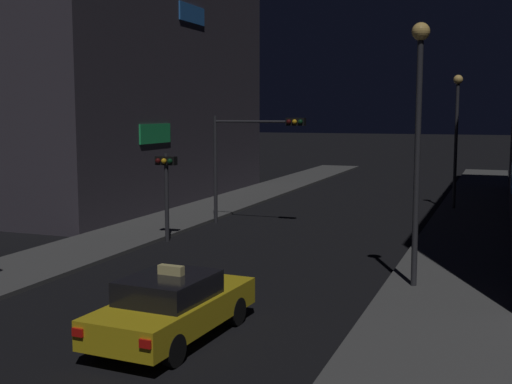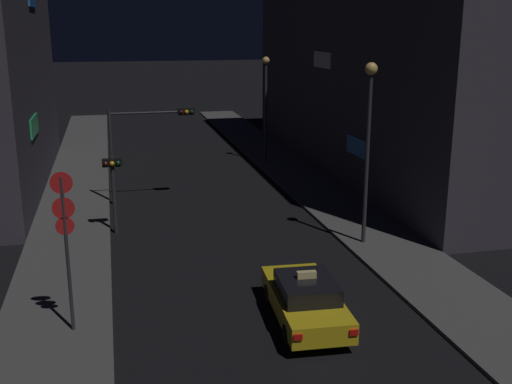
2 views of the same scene
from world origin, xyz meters
The scene contains 8 objects.
sidewalk_left centered at (-6.16, 26.21, 0.06)m, with size 3.30×56.43×0.12m, color #4C4C4C.
sidewalk_right centered at (6.16, 26.21, 0.06)m, with size 3.30×56.43×0.12m, color #4C4C4C.
building_facade_left centered at (-12.68, 28.02, 10.68)m, with size 9.82×20.09×21.36m.
taxi centered at (1.01, 8.97, 0.74)m, with size 2.07×4.55×1.62m.
traffic_light_overhead centered at (-2.62, 22.97, 3.44)m, with size 4.12×0.42×4.69m.
traffic_light_left_kerb centered at (-4.26, 18.50, 2.39)m, with size 0.80×0.42×3.29m.
street_lamp_near_block centered at (5.30, 14.80, 4.77)m, with size 0.47×0.47×7.02m.
street_lamp_far_block centered at (5.24, 30.44, 4.34)m, with size 0.45×0.45×6.50m.
Camera 1 is at (7.47, -3.15, 4.81)m, focal length 46.32 mm.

